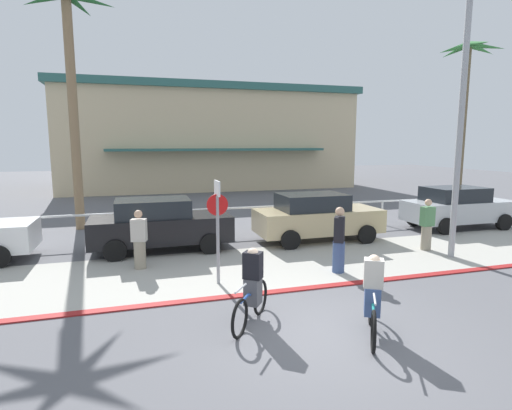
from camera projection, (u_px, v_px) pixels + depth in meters
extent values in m
plane|color=#5B5B60|center=(217.00, 227.00, 17.00)|extent=(80.00, 80.00, 0.00)
cube|color=#ADAAA0|center=(258.00, 267.00, 11.51)|extent=(44.00, 4.00, 0.02)
cube|color=maroon|center=(283.00, 291.00, 9.61)|extent=(44.00, 0.24, 0.03)
cube|color=beige|center=(205.00, 142.00, 33.74)|extent=(21.49, 10.93, 7.14)
cube|color=#2D605B|center=(204.00, 94.00, 33.17)|extent=(22.09, 11.53, 0.50)
cube|color=#2D605B|center=(220.00, 150.00, 28.18)|extent=(15.05, 1.20, 0.16)
cylinder|color=white|center=(224.00, 209.00, 15.43)|extent=(22.88, 0.08, 0.08)
cylinder|color=white|center=(21.00, 233.00, 13.54)|extent=(0.08, 0.08, 1.00)
cylinder|color=white|center=(95.00, 229.00, 14.20)|extent=(0.08, 0.08, 1.00)
cylinder|color=white|center=(163.00, 225.00, 14.85)|extent=(0.08, 0.08, 1.00)
cylinder|color=white|center=(225.00, 222.00, 15.50)|extent=(0.08, 0.08, 1.00)
cylinder|color=white|center=(281.00, 219.00, 16.16)|extent=(0.08, 0.08, 1.00)
cylinder|color=white|center=(334.00, 216.00, 16.81)|extent=(0.08, 0.08, 1.00)
cylinder|color=white|center=(382.00, 213.00, 17.47)|extent=(0.08, 0.08, 1.00)
cylinder|color=white|center=(427.00, 210.00, 18.12)|extent=(0.08, 0.08, 1.00)
cylinder|color=white|center=(469.00, 208.00, 18.77)|extent=(0.08, 0.08, 1.00)
cylinder|color=gray|center=(218.00, 241.00, 9.96)|extent=(0.08, 0.08, 2.20)
cube|color=white|center=(217.00, 188.00, 9.77)|extent=(0.04, 0.56, 0.36)
cylinder|color=red|center=(217.00, 205.00, 9.83)|extent=(0.52, 0.03, 0.52)
cylinder|color=#9EA0A5|center=(460.00, 132.00, 11.93)|extent=(0.18, 0.18, 7.50)
cylinder|color=#846B4C|center=(74.00, 116.00, 15.95)|extent=(0.36, 0.36, 8.95)
cone|color=#235B2D|center=(91.00, 1.00, 15.55)|extent=(1.80, 0.32, 0.64)
cone|color=#235B2D|center=(79.00, 6.00, 15.89)|extent=(1.10, 1.27, 0.76)
cone|color=#235B2D|center=(64.00, 5.00, 16.07)|extent=(0.72, 1.87, 0.63)
cylinder|color=brown|center=(462.00, 129.00, 20.87)|extent=(0.36, 0.36, 8.26)
cone|color=#387F3D|center=(481.00, 49.00, 20.50)|extent=(1.64, 0.32, 0.67)
cone|color=#387F3D|center=(466.00, 53.00, 21.11)|extent=(1.43, 1.67, 0.73)
cone|color=#387F3D|center=(455.00, 51.00, 20.88)|extent=(0.64, 1.53, 0.68)
cone|color=#387F3D|center=(454.00, 49.00, 20.38)|extent=(1.42, 0.91, 0.66)
cone|color=#387F3D|center=(462.00, 46.00, 19.77)|extent=(1.57, 0.98, 0.68)
cone|color=#387F3D|center=(478.00, 43.00, 19.44)|extent=(0.70, 1.76, 0.57)
cone|color=#387F3D|center=(486.00, 47.00, 19.83)|extent=(1.30, 1.52, 0.71)
cylinder|color=black|center=(15.00, 242.00, 13.04)|extent=(0.66, 0.22, 0.66)
cube|color=black|center=(162.00, 228.00, 13.18)|extent=(4.40, 1.80, 0.80)
cube|color=#1E2328|center=(153.00, 208.00, 13.01)|extent=(2.29, 1.58, 0.56)
cylinder|color=black|center=(201.00, 232.00, 14.49)|extent=(0.66, 0.22, 0.66)
cylinder|color=black|center=(210.00, 244.00, 12.79)|extent=(0.66, 0.22, 0.66)
cylinder|color=black|center=(117.00, 237.00, 13.69)|extent=(0.66, 0.22, 0.66)
cylinder|color=black|center=(115.00, 251.00, 11.98)|extent=(0.66, 0.22, 0.66)
cube|color=tan|center=(318.00, 220.00, 14.52)|extent=(4.40, 1.80, 0.80)
cube|color=#1E2328|center=(312.00, 202.00, 14.35)|extent=(2.29, 1.58, 0.56)
cylinder|color=black|center=(341.00, 225.00, 15.83)|extent=(0.66, 0.22, 0.66)
cylinder|color=black|center=(366.00, 234.00, 14.13)|extent=(0.66, 0.22, 0.66)
cylinder|color=black|center=(272.00, 229.00, 15.03)|extent=(0.66, 0.22, 0.66)
cylinder|color=black|center=(290.00, 240.00, 13.32)|extent=(0.66, 0.22, 0.66)
cube|color=#B2B7BC|center=(459.00, 210.00, 16.68)|extent=(4.40, 1.80, 0.80)
cube|color=#1E2328|center=(455.00, 194.00, 16.51)|extent=(2.29, 1.58, 0.56)
cylinder|color=black|center=(469.00, 215.00, 18.00)|extent=(0.66, 0.22, 0.66)
cylinder|color=black|center=(504.00, 222.00, 16.29)|extent=(0.66, 0.22, 0.66)
cylinder|color=black|center=(414.00, 218.00, 17.19)|extent=(0.66, 0.22, 0.66)
cylinder|color=black|center=(445.00, 226.00, 15.49)|extent=(0.66, 0.22, 0.66)
torus|color=black|center=(240.00, 319.00, 7.34)|extent=(0.48, 0.61, 0.72)
torus|color=black|center=(260.00, 297.00, 8.36)|extent=(0.48, 0.61, 0.72)
cylinder|color=#2851A8|center=(255.00, 296.00, 8.03)|extent=(0.46, 0.58, 0.35)
cylinder|color=#2851A8|center=(245.00, 299.00, 7.52)|extent=(0.27, 0.34, 0.07)
cylinder|color=#2851A8|center=(253.00, 294.00, 7.93)|extent=(0.05, 0.05, 0.44)
cylinder|color=silver|center=(241.00, 288.00, 7.31)|extent=(0.33, 0.42, 0.04)
cube|color=#4C4C51|center=(253.00, 291.00, 7.92)|extent=(0.42, 0.42, 0.52)
cube|color=black|center=(253.00, 265.00, 7.84)|extent=(0.43, 0.41, 0.52)
sphere|color=beige|center=(253.00, 254.00, 7.81)|extent=(0.22, 0.22, 0.22)
torus|color=black|center=(373.00, 332.00, 6.84)|extent=(0.41, 0.65, 0.72)
torus|color=black|center=(371.00, 306.00, 7.90)|extent=(0.41, 0.65, 0.72)
cylinder|color=#197F7A|center=(372.00, 305.00, 7.56)|extent=(0.39, 0.62, 0.35)
cylinder|color=#197F7A|center=(374.00, 309.00, 7.03)|extent=(0.23, 0.36, 0.07)
cylinder|color=#197F7A|center=(372.00, 304.00, 7.45)|extent=(0.05, 0.05, 0.44)
cylinder|color=silver|center=(375.00, 299.00, 6.81)|extent=(0.28, 0.45, 0.04)
cube|color=#384C7A|center=(372.00, 301.00, 7.45)|extent=(0.40, 0.42, 0.52)
cube|color=#B7B2A8|center=(374.00, 273.00, 7.37)|extent=(0.42, 0.40, 0.52)
sphere|color=beige|center=(374.00, 261.00, 7.33)|extent=(0.22, 0.22, 0.22)
cylinder|color=gray|center=(426.00, 238.00, 13.25)|extent=(0.33, 0.33, 0.81)
cube|color=#4C7F51|center=(427.00, 216.00, 13.14)|extent=(0.41, 0.27, 0.62)
sphere|color=#D6A884|center=(428.00, 202.00, 13.08)|extent=(0.22, 0.22, 0.22)
cylinder|color=gray|center=(140.00, 255.00, 11.27)|extent=(0.39, 0.39, 0.79)
cube|color=#B7B2A8|center=(139.00, 230.00, 11.17)|extent=(0.46, 0.36, 0.61)
sphere|color=#D6A884|center=(138.00, 214.00, 11.10)|extent=(0.22, 0.22, 0.22)
cylinder|color=#384C7A|center=(338.00, 257.00, 10.94)|extent=(0.44, 0.44, 0.86)
cube|color=black|center=(339.00, 229.00, 10.82)|extent=(0.44, 0.48, 0.66)
sphere|color=#D6A884|center=(340.00, 211.00, 10.75)|extent=(0.24, 0.24, 0.24)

